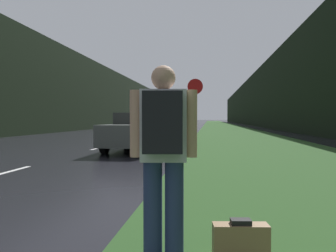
{
  "coord_description": "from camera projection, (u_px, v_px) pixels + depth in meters",
  "views": [
    {
      "loc": [
        4.49,
        1.61,
        1.2
      ],
      "look_at": [
        2.49,
        16.13,
        0.84
      ],
      "focal_mm": 32.0,
      "sensor_mm": 36.0,
      "label": 1
    }
  ],
  "objects": [
    {
      "name": "lane_stripe_c",
      "position": [
        105.0,
        146.0,
        12.97
      ],
      "size": [
        0.12,
        3.0,
        0.01
      ],
      "primitive_type": "cube",
      "color": "silver",
      "rests_on": "ground_plane"
    },
    {
      "name": "suitcase",
      "position": [
        241.0,
        246.0,
        2.39
      ],
      "size": [
        0.45,
        0.18,
        0.4
      ],
      "rotation": [
        0.0,
        0.0,
        0.12
      ],
      "color": "olive",
      "rests_on": "ground_plane"
    },
    {
      "name": "treeline_far_side",
      "position": [
        124.0,
        102.0,
        49.77
      ],
      "size": [
        2.0,
        140.0,
        7.85
      ],
      "primitive_type": "cube",
      "color": "black",
      "rests_on": "ground_plane"
    },
    {
      "name": "lane_stripe_e",
      "position": [
        159.0,
        132.0,
        26.83
      ],
      "size": [
        0.12,
        3.0,
        0.01
      ],
      "primitive_type": "cube",
      "color": "silver",
      "rests_on": "ground_plane"
    },
    {
      "name": "grass_verge",
      "position": [
        225.0,
        128.0,
        37.77
      ],
      "size": [
        6.0,
        240.0,
        0.02
      ],
      "primitive_type": "cube",
      "color": "#26471E",
      "rests_on": "ground_plane"
    },
    {
      "name": "lane_stripe_f",
      "position": [
        169.0,
        129.0,
        33.77
      ],
      "size": [
        0.12,
        3.0,
        0.01
      ],
      "primitive_type": "cube",
      "color": "silver",
      "rests_on": "ground_plane"
    },
    {
      "name": "lane_stripe_d",
      "position": [
        141.0,
        137.0,
        19.9
      ],
      "size": [
        0.12,
        3.0,
        0.01
      ],
      "primitive_type": "cube",
      "color": "silver",
      "rests_on": "ground_plane"
    },
    {
      "name": "stop_sign",
      "position": [
        195.0,
        107.0,
        11.92
      ],
      "size": [
        0.62,
        0.07,
        2.79
      ],
      "color": "slate",
      "rests_on": "ground_plane"
    },
    {
      "name": "car_passing_near",
      "position": [
        138.0,
        131.0,
        11.6
      ],
      "size": [
        1.85,
        4.71,
        1.42
      ],
      "rotation": [
        0.0,
        0.0,
        3.14
      ],
      "color": "#4C514C",
      "rests_on": "ground_plane"
    },
    {
      "name": "hitchhiker_with_backpack",
      "position": [
        163.0,
        148.0,
        2.52
      ],
      "size": [
        0.57,
        0.44,
        1.66
      ],
      "rotation": [
        0.0,
        0.0,
        0.12
      ],
      "color": "navy",
      "rests_on": "ground_plane"
    },
    {
      "name": "car_passing_far",
      "position": [
        176.0,
        124.0,
        25.01
      ],
      "size": [
        1.88,
        4.53,
        1.52
      ],
      "rotation": [
        0.0,
        0.0,
        3.14
      ],
      "color": "#9E9EA3",
      "rests_on": "ground_plane"
    },
    {
      "name": "treeline_near_side",
      "position": [
        261.0,
        99.0,
        46.76
      ],
      "size": [
        2.0,
        140.0,
        8.51
      ],
      "primitive_type": "cube",
      "color": "black",
      "rests_on": "ground_plane"
    }
  ]
}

